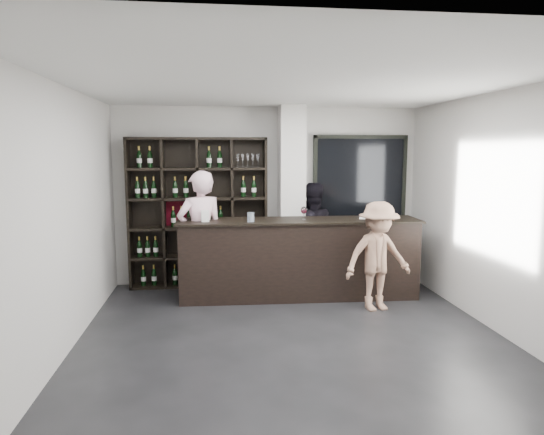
{
  "coord_description": "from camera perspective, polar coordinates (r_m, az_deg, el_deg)",
  "views": [
    {
      "loc": [
        -0.89,
        -5.24,
        2.19
      ],
      "look_at": [
        -0.13,
        1.1,
        1.31
      ],
      "focal_mm": 32.0,
      "sensor_mm": 36.0,
      "label": 1
    }
  ],
  "objects": [
    {
      "name": "customer",
      "position": [
        6.82,
        12.35,
        -4.48
      ],
      "size": [
        1.06,
        0.74,
        1.51
      ],
      "primitive_type": "imported",
      "rotation": [
        0.0,
        0.0,
        0.19
      ],
      "color": "#98705A",
      "rests_on": "floor"
    },
    {
      "name": "card_stand",
      "position": [
        6.98,
        -7.88,
        0.17
      ],
      "size": [
        0.12,
        0.07,
        0.17
      ],
      "primitive_type": "cube",
      "rotation": [
        0.0,
        0.0,
        0.14
      ],
      "color": "white",
      "rests_on": "tasting_counter"
    },
    {
      "name": "floor",
      "position": [
        5.75,
        2.68,
        -14.61
      ],
      "size": [
        5.0,
        5.5,
        0.01
      ],
      "primitive_type": "cube",
      "color": "black",
      "rests_on": "ground"
    },
    {
      "name": "structural_column",
      "position": [
        7.84,
        2.31,
        2.44
      ],
      "size": [
        0.4,
        0.4,
        2.9
      ],
      "primitive_type": "cube",
      "color": "silver",
      "rests_on": "floor"
    },
    {
      "name": "tasting_counter",
      "position": [
        7.28,
        3.17,
        -4.84
      ],
      "size": [
        3.58,
        0.74,
        1.18
      ],
      "rotation": [
        0.0,
        0.0,
        -0.03
      ],
      "color": "black",
      "rests_on": "floor"
    },
    {
      "name": "taster_pink",
      "position": [
        7.2,
        -8.4,
        -2.11
      ],
      "size": [
        0.81,
        0.67,
        1.91
      ],
      "primitive_type": "imported",
      "rotation": [
        0.0,
        0.0,
        3.49
      ],
      "color": "#EFC0CD",
      "rests_on": "floor"
    },
    {
      "name": "glass_panel",
      "position": [
        8.33,
        10.25,
        2.29
      ],
      "size": [
        1.6,
        0.08,
        2.1
      ],
      "color": "black",
      "rests_on": "floor"
    },
    {
      "name": "spit_cup",
      "position": [
        6.94,
        -2.51,
        0.06
      ],
      "size": [
        0.12,
        0.12,
        0.13
      ],
      "primitive_type": "cylinder",
      "rotation": [
        0.0,
        0.0,
        0.25
      ],
      "color": "silver",
      "rests_on": "tasting_counter"
    },
    {
      "name": "napkin_stack",
      "position": [
        7.39,
        10.69,
        -0.05
      ],
      "size": [
        0.14,
        0.14,
        0.02
      ],
      "primitive_type": "cube",
      "rotation": [
        0.0,
        0.0,
        -0.33
      ],
      "color": "white",
      "rests_on": "tasting_counter"
    },
    {
      "name": "wine_glass",
      "position": [
        7.14,
        3.76,
        0.6
      ],
      "size": [
        0.1,
        0.1,
        0.22
      ],
      "primitive_type": null,
      "rotation": [
        0.0,
        0.0,
        0.13
      ],
      "color": "white",
      "rests_on": "tasting_counter"
    },
    {
      "name": "taster_black",
      "position": [
        7.91,
        4.58,
        -1.98
      ],
      "size": [
        0.93,
        0.8,
        1.68
      ],
      "primitive_type": "imported",
      "rotation": [
        0.0,
        0.0,
        3.36
      ],
      "color": "black",
      "rests_on": "floor"
    },
    {
      "name": "wine_shelf",
      "position": [
        7.87,
        -8.66,
        0.54
      ],
      "size": [
        2.2,
        0.35,
        2.4
      ],
      "primitive_type": null,
      "color": "black",
      "rests_on": "floor"
    }
  ]
}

